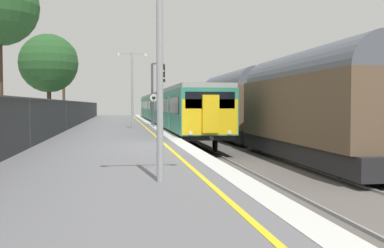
% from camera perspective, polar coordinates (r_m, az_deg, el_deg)
% --- Properties ---
extents(ground, '(17.40, 110.00, 1.21)m').
position_cam_1_polar(ground, '(18.43, 6.16, -4.49)').
color(ground, slate).
extents(commuter_train_at_platform, '(2.83, 41.89, 3.81)m').
position_cam_1_polar(commuter_train_at_platform, '(42.25, -3.19, 1.95)').
color(commuter_train_at_platform, '#2D846B').
rests_on(commuter_train_at_platform, ground).
extents(freight_train_adjacent_track, '(2.60, 26.77, 4.92)m').
position_cam_1_polar(freight_train_adjacent_track, '(27.26, 8.65, 2.59)').
color(freight_train_adjacent_track, '#232326').
rests_on(freight_train_adjacent_track, ground).
extents(signal_gantry, '(1.10, 0.24, 4.85)m').
position_cam_1_polar(signal_gantry, '(35.83, -4.52, 4.69)').
color(signal_gantry, '#47474C').
rests_on(signal_gantry, ground).
extents(speed_limit_sign, '(0.59, 0.08, 2.39)m').
position_cam_1_polar(speed_limit_sign, '(32.83, -4.77, 2.28)').
color(speed_limit_sign, '#59595B').
rests_on(speed_limit_sign, ground).
extents(platform_lamp_near, '(2.00, 0.20, 4.93)m').
position_cam_1_polar(platform_lamp_near, '(9.60, -4.04, 10.49)').
color(platform_lamp_near, '#93999E').
rests_on(platform_lamp_near, ground).
extents(platform_lamp_mid, '(2.00, 0.20, 5.13)m').
position_cam_1_polar(platform_lamp_mid, '(31.15, -7.44, 5.08)').
color(platform_lamp_mid, '#93999E').
rests_on(platform_lamp_mid, ground).
extents(platform_back_fence, '(0.07, 99.00, 1.87)m').
position_cam_1_polar(platform_back_fence, '(17.99, -19.56, 0.28)').
color(platform_back_fence, '#282B2D').
rests_on(platform_back_fence, ground).
extents(background_tree_left, '(4.66, 4.66, 7.26)m').
position_cam_1_polar(background_tree_left, '(38.55, -17.39, 6.99)').
color(background_tree_left, '#473323').
rests_on(background_tree_left, ground).
extents(background_tree_centre, '(2.85, 2.85, 8.17)m').
position_cam_1_polar(background_tree_centre, '(50.56, -15.65, 8.03)').
color(background_tree_centre, '#473323').
rests_on(background_tree_centre, ground).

